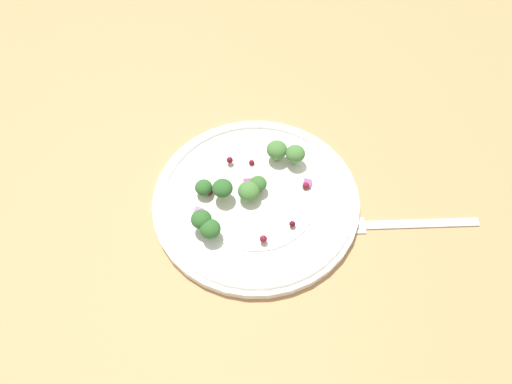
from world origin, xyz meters
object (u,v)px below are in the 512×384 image
broccoli_floret_0 (201,220)px  fork (399,224)px  broccoli_floret_1 (295,154)px  broccoli_floret_2 (246,191)px  plate (256,200)px

broccoli_floret_0 → fork: bearing=-71.4°
broccoli_floret_0 → broccoli_floret_1: same height
fork → broccoli_floret_0: bearing=108.6°
broccoli_floret_2 → broccoli_floret_1: bearing=-32.6°
broccoli_floret_0 → fork: broccoli_floret_0 is taller
broccoli_floret_1 → broccoli_floret_2: broccoli_floret_1 is taller
plate → fork: plate is taller
plate → broccoli_floret_2: (-0.30, 1.20, 2.07)cm
plate → broccoli_floret_1: 8.29cm
broccoli_floret_2 → fork: bearing=-83.8°
plate → fork: size_ratio=1.51×
broccoli_floret_1 → broccoli_floret_2: (-7.41, 4.73, -0.34)cm
plate → broccoli_floret_1: broccoli_floret_1 is taller
broccoli_floret_1 → fork: bearing=-108.6°
broccoli_floret_0 → fork: 25.79cm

